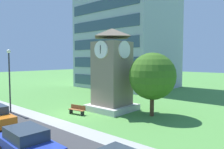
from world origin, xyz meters
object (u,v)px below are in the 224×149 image
(parked_car_blue, at_px, (28,144))
(clock_tower, at_px, (112,75))
(park_bench, at_px, (77,110))
(tree_streetside, at_px, (152,76))
(street_lamp, at_px, (9,74))

(parked_car_blue, bearing_deg, clock_tower, 110.14)
(park_bench, xyz_separation_m, parked_car_blue, (5.53, -7.83, 0.40))
(park_bench, height_order, tree_streetside, tree_streetside)
(clock_tower, distance_m, tree_streetside, 4.42)
(tree_streetside, bearing_deg, clock_tower, -170.70)
(tree_streetside, xyz_separation_m, parked_car_blue, (-0.19, -12.11, -2.88))
(street_lamp, relative_size, parked_car_blue, 1.35)
(park_bench, bearing_deg, tree_streetside, 36.82)
(clock_tower, distance_m, street_lamp, 10.20)
(clock_tower, height_order, street_lamp, clock_tower)
(clock_tower, bearing_deg, street_lamp, -132.47)
(clock_tower, bearing_deg, park_bench, -110.77)
(parked_car_blue, bearing_deg, tree_streetside, 89.12)
(park_bench, bearing_deg, parked_car_blue, -54.76)
(street_lamp, distance_m, tree_streetside, 13.95)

